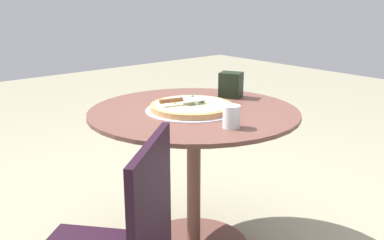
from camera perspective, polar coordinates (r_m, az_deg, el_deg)
The scene contains 5 objects.
patio_table at distance 2.16m, azimuth 0.22°, elevation -3.85°, with size 0.97×0.97×0.71m.
pizza_on_tray at distance 2.08m, azimuth 0.00°, elevation 1.60°, with size 0.42×0.42×0.05m.
pizza_server at distance 2.06m, azimuth -1.35°, elevation 2.52°, with size 0.10×0.22×0.02m.
drinking_cup at distance 1.82m, azimuth 4.95°, elevation 0.42°, with size 0.07×0.07×0.09m, color silver.
napkin_dispenser at distance 2.34m, azimuth 4.88°, elevation 4.39°, with size 0.11×0.09×0.13m, color black.
Camera 1 is at (1.54, -1.32, 1.25)m, focal length 42.69 mm.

